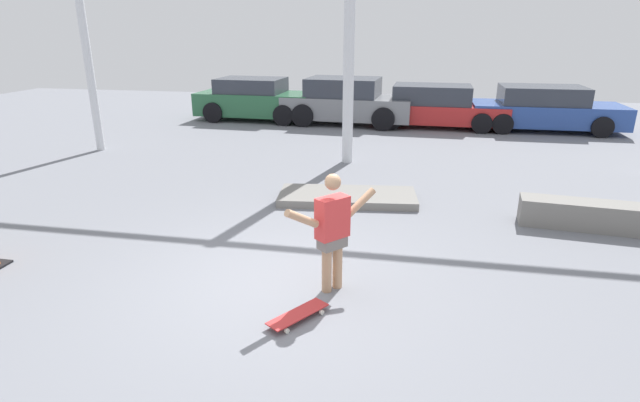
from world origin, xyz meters
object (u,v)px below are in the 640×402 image
(skateboard, at_px, (298,314))
(manual_pad, at_px, (347,197))
(parked_car_green, at_px, (255,100))
(parked_car_blue, at_px, (545,109))
(parked_car_grey, at_px, (347,102))
(grind_box, at_px, (590,215))
(parked_car_red, at_px, (435,107))
(skateboarder, at_px, (332,228))

(skateboard, bearing_deg, manual_pad, 34.66)
(parked_car_green, bearing_deg, parked_car_blue, 1.76)
(manual_pad, height_order, parked_car_green, parked_car_green)
(parked_car_green, relative_size, parked_car_grey, 0.94)
(skateboard, bearing_deg, parked_car_green, 54.27)
(grind_box, xyz_separation_m, parked_car_green, (-8.20, 8.45, 0.46))
(parked_car_green, distance_m, parked_car_grey, 3.17)
(grind_box, relative_size, parked_car_grey, 0.49)
(grind_box, xyz_separation_m, parked_car_red, (-2.22, 8.31, 0.41))
(grind_box, bearing_deg, parked_car_grey, 121.21)
(manual_pad, bearing_deg, parked_car_green, 118.63)
(grind_box, bearing_deg, parked_car_green, 134.14)
(skateboard, xyz_separation_m, parked_car_red, (1.68, 11.72, 0.56))
(parked_car_red, distance_m, parked_car_blue, 3.28)
(grind_box, relative_size, parked_car_red, 0.48)
(parked_car_blue, bearing_deg, skateboarder, -113.16)
(grind_box, distance_m, parked_car_blue, 8.44)
(parked_car_red, bearing_deg, grind_box, -73.34)
(grind_box, bearing_deg, skateboard, -138.79)
(skateboarder, xyz_separation_m, parked_car_blue, (4.71, 11.04, -0.15))
(grind_box, relative_size, parked_car_green, 0.52)
(parked_car_grey, distance_m, parked_car_blue, 6.10)
(parked_car_grey, distance_m, parked_car_red, 2.82)
(skateboard, distance_m, parked_car_grey, 11.80)
(manual_pad, relative_size, parked_car_green, 0.62)
(parked_car_green, bearing_deg, manual_pad, -59.06)
(skateboarder, height_order, parked_car_green, skateboarder)
(skateboarder, xyz_separation_m, parked_car_red, (1.43, 10.99, -0.17))
(skateboard, height_order, parked_car_green, parked_car_green)
(parked_car_red, bearing_deg, parked_car_blue, 2.59)
(grind_box, height_order, manual_pad, grind_box)
(parked_car_grey, bearing_deg, parked_car_green, -178.89)
(skateboarder, xyz_separation_m, parked_car_green, (-4.56, 11.13, -0.12))
(skateboard, height_order, manual_pad, manual_pad)
(skateboarder, xyz_separation_m, parked_car_grey, (-1.39, 10.99, -0.08))
(skateboarder, relative_size, parked_car_grey, 0.34)
(parked_car_red, xyz_separation_m, parked_car_blue, (3.28, 0.05, 0.02))
(skateboard, height_order, parked_car_red, parked_car_red)
(manual_pad, relative_size, parked_car_blue, 0.57)
(parked_car_green, height_order, parked_car_blue, parked_car_green)
(parked_car_grey, relative_size, parked_car_blue, 0.97)
(parked_car_green, xyz_separation_m, parked_car_blue, (9.26, -0.09, -0.04))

